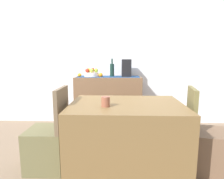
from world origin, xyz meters
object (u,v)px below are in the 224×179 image
Objects in this scene: dining_table at (126,137)px; chair_by_corner at (206,147)px; chair_near_window at (48,145)px; fruit_bowl at (91,74)px; sideboard_console at (108,102)px; coffee_cup at (106,102)px; wine_bottle at (112,70)px; coffee_maker at (126,68)px.

chair_by_corner reaches higher than dining_table.
fruit_bowl is at bearing 77.57° from chair_near_window.
fruit_bowl is at bearing 180.00° from sideboard_console.
fruit_bowl is at bearing 103.20° from coffee_cup.
sideboard_console is at bearing 92.12° from coffee_cup.
wine_bottle reaches higher than chair_near_window.
dining_table is at bearing -92.05° from coffee_maker.
chair_near_window reaches higher than coffee_cup.
dining_table is 0.85m from chair_near_window.
fruit_bowl reaches higher than sideboard_console.
coffee_maker is 0.33× the size of chair_near_window.
wine_bottle is 0.34× the size of chair_by_corner.
fruit_bowl is 0.36m from wine_bottle.
chair_near_window is at bearing 180.00° from dining_table.
wine_bottle is at bearing 0.00° from fruit_bowl.
chair_near_window is (-0.65, -1.33, -0.74)m from wine_bottle.
chair_near_window is (-0.58, -1.33, -0.18)m from sideboard_console.
sideboard_console is 0.67m from coffee_maker.
chair_by_corner reaches higher than coffee_cup.
coffee_maker is (0.60, 0.00, 0.11)m from fruit_bowl.
chair_by_corner is (1.05, 0.14, -0.52)m from coffee_cup.
fruit_bowl reaches higher than coffee_cup.
coffee_cup is at bearing -90.43° from wine_bottle.
sideboard_console reaches higher than coffee_cup.
sideboard_console is 3.64× the size of wine_bottle.
wine_bottle is (0.07, 0.00, 0.56)m from sideboard_console.
sideboard_console is 1.26× the size of chair_near_window.
coffee_cup is (-0.01, -1.47, -0.22)m from wine_bottle.
dining_table is 1.29× the size of chair_by_corner.
fruit_bowl is 2.54× the size of coffee_cup.
fruit_bowl reaches higher than chair_near_window.
wine_bottle is 0.27× the size of dining_table.
coffee_cup is (-0.26, -1.47, -0.25)m from coffee_maker.
sideboard_console is at bearing 180.00° from coffee_maker.
sideboard_console is 0.57m from wine_bottle.
fruit_bowl is at bearing 180.00° from wine_bottle.
coffee_cup is at bearing -146.99° from dining_table.
coffee_maker reaches higher than chair_by_corner.
coffee_cup is at bearing -172.54° from chair_by_corner.
sideboard_console is at bearing 101.11° from dining_table.
dining_table is at bearing 33.01° from coffee_cup.
chair_by_corner is (0.80, -1.33, -0.77)m from coffee_maker.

